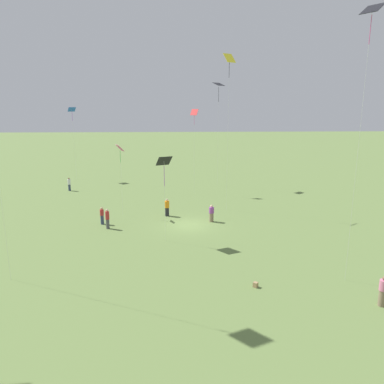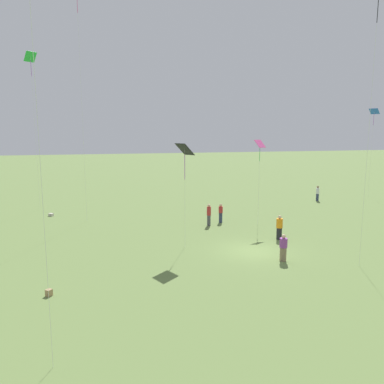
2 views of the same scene
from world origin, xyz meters
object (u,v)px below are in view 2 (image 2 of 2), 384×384
at_px(person_5, 221,213).
at_px(picnic_bag_1, 51,215).
at_px(person_4, 279,228).
at_px(person_3, 283,248).
at_px(kite_2, 31,63).
at_px(kite_6, 260,146).
at_px(picnic_bag_0, 49,293).
at_px(person_1, 209,215).
at_px(person_6, 318,193).
at_px(kite_9, 185,152).
at_px(kite_5, 374,114).

bearing_deg(person_5, picnic_bag_1, 13.03).
relative_size(person_4, picnic_bag_1, 3.60).
distance_m(person_3, kite_2, 29.62).
xyz_separation_m(person_3, kite_6, (-2.50, -8.83, 5.83)).
xyz_separation_m(kite_2, picnic_bag_0, (-2.88, 22.17, -14.28)).
relative_size(person_1, person_3, 1.11).
xyz_separation_m(person_4, person_5, (2.38, -6.07, -0.05)).
height_order(person_1, picnic_bag_1, person_1).
relative_size(person_6, kite_9, 0.25).
distance_m(kite_2, picnic_bag_1, 14.82).
bearing_deg(person_4, person_6, -131.59).
height_order(person_6, kite_6, kite_6).
height_order(person_1, kite_6, kite_6).
bearing_deg(person_6, kite_9, -81.21).
xyz_separation_m(person_1, picnic_bag_0, (11.70, 11.09, -0.78)).
height_order(kite_2, kite_5, kite_2).
distance_m(person_6, kite_2, 33.30).
distance_m(person_1, kite_6, 7.10).
xyz_separation_m(person_5, picnic_bag_0, (13.03, 11.84, -0.67)).
distance_m(person_5, kite_9, 9.58).
bearing_deg(kite_5, person_5, 125.56).
relative_size(picnic_bag_0, picnic_bag_1, 0.73).
bearing_deg(person_5, picnic_bag_0, 80.01).
bearing_deg(person_3, person_4, 159.40).
relative_size(kite_5, kite_9, 1.50).
height_order(kite_6, picnic_bag_1, kite_6).
distance_m(person_3, person_4, 4.78).
relative_size(person_4, kite_5, 0.17).
relative_size(person_5, kite_2, 0.11).
distance_m(kite_6, picnic_bag_1, 20.30).
bearing_deg(person_5, kite_6, -170.90).
height_order(person_6, kite_2, kite_2).
bearing_deg(person_1, kite_2, 77.65).
bearing_deg(kite_9, kite_2, 56.27).
distance_m(person_1, person_3, 9.76).
distance_m(person_6, picnic_bag_0, 33.16).
xyz_separation_m(person_6, kite_6, (11.48, 8.46, 5.77)).
relative_size(kite_2, picnic_bag_1, 30.92).
height_order(person_4, kite_6, kite_6).
height_order(kite_2, kite_6, kite_2).
relative_size(person_1, kite_6, 0.26).
bearing_deg(kite_6, kite_2, 165.38).
distance_m(kite_5, kite_6, 21.85).
xyz_separation_m(person_5, kite_9, (4.77, 6.06, 5.69)).
distance_m(person_6, kite_5, 12.09).
bearing_deg(person_3, kite_6, 169.23).
bearing_deg(person_6, kite_2, -121.88).
bearing_deg(person_6, person_3, -64.41).
height_order(person_3, kite_9, kite_9).
height_order(kite_6, picnic_bag_0, kite_6).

